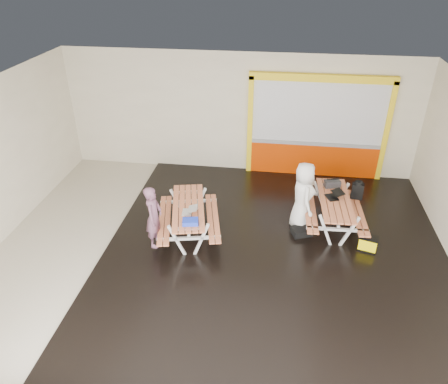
# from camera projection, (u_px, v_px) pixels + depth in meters

# --- Properties ---
(room) EXTENTS (10.02, 8.02, 3.52)m
(room) POSITION_uv_depth(u_px,v_px,m) (218.00, 182.00, 8.61)
(room) COLOR #BEB4A1
(room) RESTS_ON ground
(deck) EXTENTS (7.50, 7.98, 0.05)m
(deck) POSITION_uv_depth(u_px,v_px,m) (274.00, 254.00, 9.33)
(deck) COLOR black
(deck) RESTS_ON room
(kiosk) EXTENTS (3.88, 0.16, 3.00)m
(kiosk) POSITION_uv_depth(u_px,v_px,m) (317.00, 130.00, 11.86)
(kiosk) COLOR #D03600
(kiosk) RESTS_ON room
(picnic_table_left) EXTENTS (1.76, 2.25, 0.80)m
(picnic_table_left) POSITION_uv_depth(u_px,v_px,m) (189.00, 213.00, 9.68)
(picnic_table_left) COLOR #DC7D51
(picnic_table_left) RESTS_ON deck
(picnic_table_right) EXTENTS (1.43, 2.05, 0.80)m
(picnic_table_right) POSITION_uv_depth(u_px,v_px,m) (334.00, 206.00, 9.97)
(picnic_table_right) COLOR #DC7D51
(picnic_table_right) RESTS_ON deck
(person_left) EXTENTS (0.36, 0.53, 1.44)m
(person_left) POSITION_uv_depth(u_px,v_px,m) (154.00, 217.00, 9.16)
(person_left) COLOR #6F455B
(person_left) RESTS_ON deck
(person_right) EXTENTS (0.72, 0.94, 1.70)m
(person_right) POSITION_uv_depth(u_px,v_px,m) (303.00, 196.00, 9.89)
(person_right) COLOR white
(person_right) RESTS_ON deck
(laptop_left) EXTENTS (0.36, 0.34, 0.14)m
(laptop_left) POSITION_uv_depth(u_px,v_px,m) (189.00, 211.00, 9.34)
(laptop_left) COLOR silver
(laptop_left) RESTS_ON picnic_table_left
(laptop_right) EXTENTS (0.47, 0.44, 0.16)m
(laptop_right) POSITION_uv_depth(u_px,v_px,m) (334.00, 195.00, 9.91)
(laptop_right) COLOR black
(laptop_right) RESTS_ON picnic_table_right
(blue_pouch) EXTENTS (0.37, 0.29, 0.10)m
(blue_pouch) POSITION_uv_depth(u_px,v_px,m) (190.00, 222.00, 8.97)
(blue_pouch) COLOR #1C34C2
(blue_pouch) RESTS_ON picnic_table_left
(toolbox) EXTENTS (0.42, 0.28, 0.22)m
(toolbox) POSITION_uv_depth(u_px,v_px,m) (332.00, 184.00, 10.33)
(toolbox) COLOR black
(toolbox) RESTS_ON picnic_table_right
(backpack) EXTENTS (0.30, 0.22, 0.47)m
(backpack) POSITION_uv_depth(u_px,v_px,m) (357.00, 190.00, 10.37)
(backpack) COLOR black
(backpack) RESTS_ON picnic_table_right
(dark_case) EXTENTS (0.54, 0.48, 0.17)m
(dark_case) POSITION_uv_depth(u_px,v_px,m) (302.00, 231.00, 9.90)
(dark_case) COLOR black
(dark_case) RESTS_ON deck
(fluke_bag) EXTENTS (0.46, 0.36, 0.35)m
(fluke_bag) POSITION_uv_depth(u_px,v_px,m) (368.00, 244.00, 9.36)
(fluke_bag) COLOR black
(fluke_bag) RESTS_ON deck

